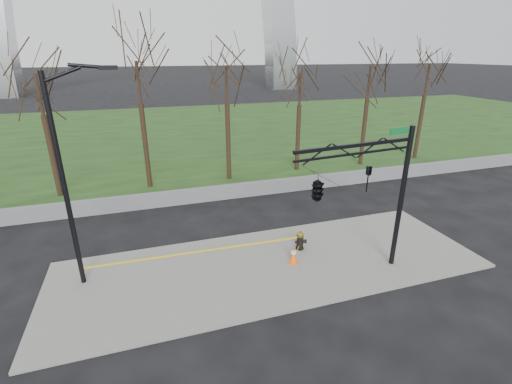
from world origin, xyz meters
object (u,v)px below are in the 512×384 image
object	(u,v)px
traffic_cone	(293,255)
traffic_signal_mast	(336,185)
street_light	(68,170)
fire_hydrant	(300,241)

from	to	relation	value
traffic_cone	traffic_signal_mast	size ratio (longest dim) A/B	0.12
street_light	traffic_signal_mast	size ratio (longest dim) A/B	1.37
fire_hydrant	street_light	size ratio (longest dim) A/B	0.11
fire_hydrant	traffic_signal_mast	distance (m)	4.47
traffic_signal_mast	traffic_cone	bearing A→B (deg)	109.29
fire_hydrant	traffic_signal_mast	world-z (taller)	traffic_signal_mast
traffic_cone	traffic_signal_mast	bearing A→B (deg)	-64.98
fire_hydrant	traffic_cone	xyz separation A→B (m)	(-0.76, -0.97, -0.07)
fire_hydrant	traffic_cone	distance (m)	1.24
fire_hydrant	traffic_signal_mast	size ratio (longest dim) A/B	0.15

